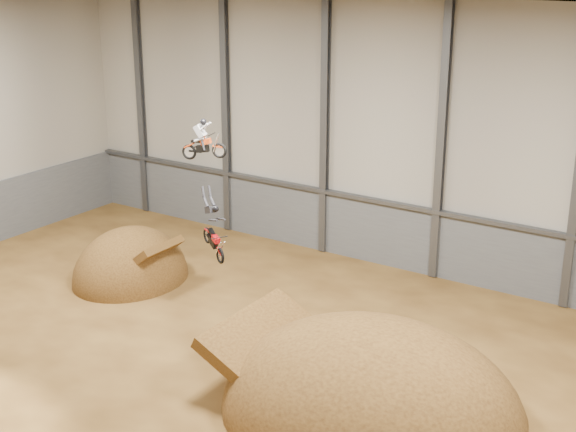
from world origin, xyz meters
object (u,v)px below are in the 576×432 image
Objects in this scene: landing_ramp at (370,413)px; fmx_rider_b at (212,224)px; takeoff_ramp at (131,279)px; fmx_rider_a at (205,137)px.

landing_ramp is 4.13× the size of fmx_rider_b.
takeoff_ramp is 3.21× the size of fmx_rider_a.
landing_ramp is at bearing 25.10° from fmx_rider_b.
fmx_rider_a is 3.51m from fmx_rider_b.
takeoff_ramp is at bearing 145.60° from fmx_rider_a.
landing_ramp is at bearing -15.02° from takeoff_ramp.
takeoff_ramp is 12.05m from fmx_rider_a.
fmx_rider_b is at bearing -23.61° from takeoff_ramp.
fmx_rider_b is at bearing -55.85° from fmx_rider_a.
fmx_rider_a is (-8.61, 1.48, 8.96)m from landing_ramp.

